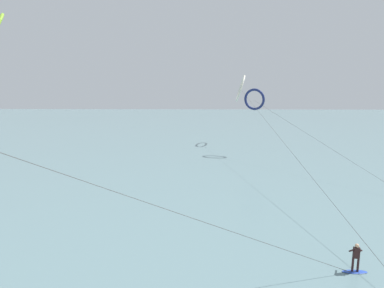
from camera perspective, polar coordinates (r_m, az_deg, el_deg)
The scene contains 4 objects.
sea_water at distance 108.20m, azimuth 1.67°, elevation 3.96°, with size 400.00×200.00×0.08m, color slate.
surfer_cobalt at distance 20.29m, azimuth 28.20°, elevation -18.49°, with size 1.40×0.59×1.70m.
kite_ivory at distance 62.20m, azimuth 9.04°, elevation 10.19°, with size 3.51×54.37×13.75m.
kite_navy at distance 50.15m, azimuth 11.58°, elevation 8.13°, with size 13.30×23.95×10.89m.
Camera 1 is at (0.84, -2.57, 9.88)m, focal length 28.61 mm.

